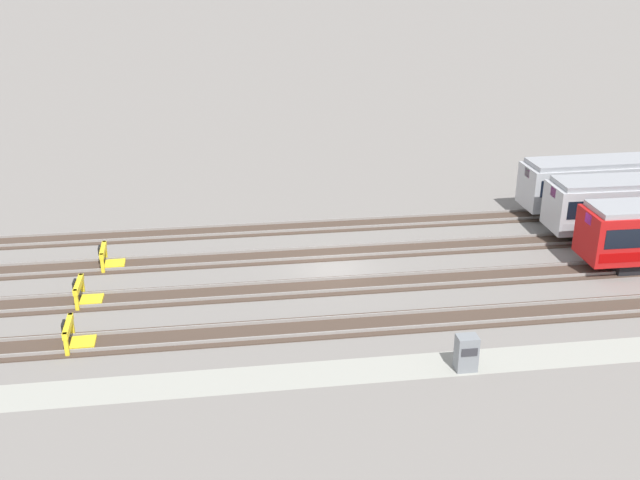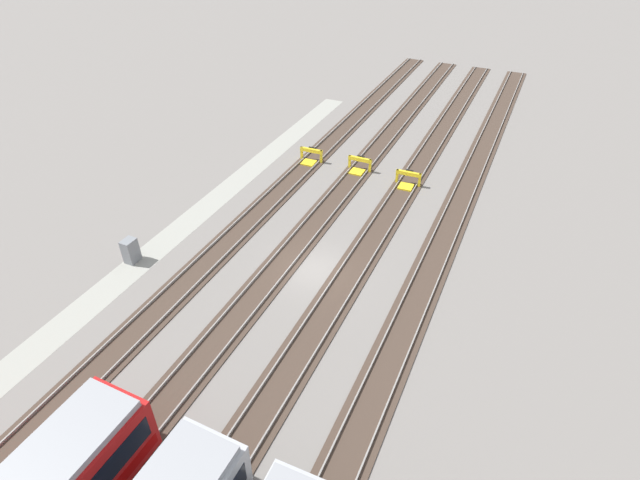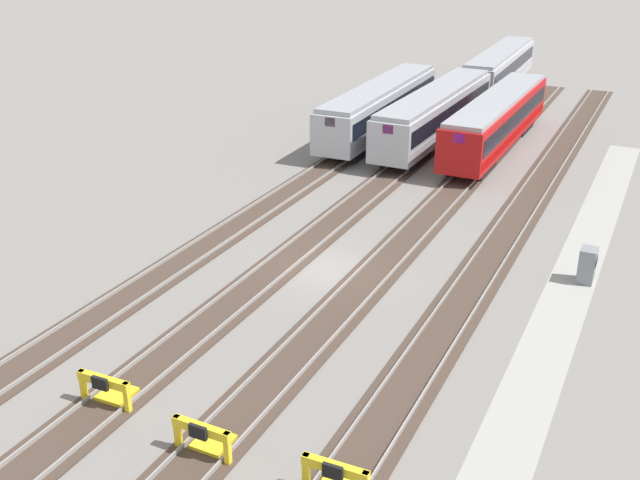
{
  "view_description": "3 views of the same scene",
  "coord_description": "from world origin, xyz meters",
  "px_view_note": "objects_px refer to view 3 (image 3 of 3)",
  "views": [
    {
      "loc": [
        -5.99,
        -37.12,
        17.38
      ],
      "look_at": [
        -0.73,
        0.0,
        1.8
      ],
      "focal_mm": 42.0,
      "sensor_mm": 36.0,
      "label": 1
    },
    {
      "loc": [
        21.49,
        10.23,
        19.71
      ],
      "look_at": [
        -0.73,
        0.0,
        1.8
      ],
      "focal_mm": 28.0,
      "sensor_mm": 36.0,
      "label": 2
    },
    {
      "loc": [
        -27.99,
        -13.29,
        15.1
      ],
      "look_at": [
        -0.73,
        0.0,
        1.8
      ],
      "focal_mm": 42.0,
      "sensor_mm": 36.0,
      "label": 3
    }
  ],
  "objects_px": {
    "subway_car_front_row_leftmost": "(380,107)",
    "subway_car_front_row_right_inner": "(497,120)",
    "bumper_stop_near_inner_track": "(207,437)",
    "subway_car_front_row_centre": "(499,68)",
    "bumper_stop_nearest_track": "(338,476)",
    "subway_car_front_row_left_inner": "(436,113)",
    "electrical_cabinet": "(587,265)",
    "bumper_stop_middle_track": "(110,389)"
  },
  "relations": [
    {
      "from": "subway_car_front_row_leftmost",
      "to": "subway_car_front_row_right_inner",
      "type": "bearing_deg",
      "value": -90.0
    },
    {
      "from": "bumper_stop_near_inner_track",
      "to": "subway_car_front_row_leftmost",
      "type": "bearing_deg",
      "value": 13.62
    },
    {
      "from": "bumper_stop_near_inner_track",
      "to": "subway_car_front_row_centre",
      "type": "bearing_deg",
      "value": 4.56
    },
    {
      "from": "subway_car_front_row_right_inner",
      "to": "bumper_stop_nearest_track",
      "type": "height_order",
      "value": "subway_car_front_row_right_inner"
    },
    {
      "from": "subway_car_front_row_left_inner",
      "to": "bumper_stop_near_inner_track",
      "type": "xyz_separation_m",
      "value": [
        -35.51,
        -4.36,
        -1.53
      ]
    },
    {
      "from": "subway_car_front_row_leftmost",
      "to": "electrical_cabinet",
      "type": "height_order",
      "value": "subway_car_front_row_leftmost"
    },
    {
      "from": "subway_car_front_row_centre",
      "to": "bumper_stop_near_inner_track",
      "type": "height_order",
      "value": "subway_car_front_row_centre"
    },
    {
      "from": "subway_car_front_row_left_inner",
      "to": "bumper_stop_middle_track",
      "type": "xyz_separation_m",
      "value": [
        -34.84,
        -0.04,
        -1.53
      ]
    },
    {
      "from": "subway_car_front_row_left_inner",
      "to": "bumper_stop_nearest_track",
      "type": "xyz_separation_m",
      "value": [
        -35.32,
        -8.67,
        -1.53
      ]
    },
    {
      "from": "subway_car_front_row_right_inner",
      "to": "bumper_stop_nearest_track",
      "type": "bearing_deg",
      "value": -173.08
    },
    {
      "from": "subway_car_front_row_right_inner",
      "to": "bumper_stop_near_inner_track",
      "type": "distance_m",
      "value": 35.55
    },
    {
      "from": "subway_car_front_row_left_inner",
      "to": "electrical_cabinet",
      "type": "height_order",
      "value": "subway_car_front_row_left_inner"
    },
    {
      "from": "subway_car_front_row_leftmost",
      "to": "bumper_stop_near_inner_track",
      "type": "distance_m",
      "value": 36.57
    },
    {
      "from": "bumper_stop_nearest_track",
      "to": "electrical_cabinet",
      "type": "distance_m",
      "value": 17.37
    },
    {
      "from": "subway_car_front_row_centre",
      "to": "subway_car_front_row_leftmost",
      "type": "bearing_deg",
      "value": 167.09
    },
    {
      "from": "bumper_stop_middle_track",
      "to": "subway_car_front_row_leftmost",
      "type": "bearing_deg",
      "value": 7.0
    },
    {
      "from": "subway_car_front_row_leftmost",
      "to": "bumper_stop_near_inner_track",
      "type": "bearing_deg",
      "value": -166.38
    },
    {
      "from": "subway_car_front_row_leftmost",
      "to": "subway_car_front_row_centre",
      "type": "distance_m",
      "value": 19.17
    },
    {
      "from": "subway_car_front_row_centre",
      "to": "bumper_stop_nearest_track",
      "type": "height_order",
      "value": "subway_car_front_row_centre"
    },
    {
      "from": "subway_car_front_row_centre",
      "to": "subway_car_front_row_right_inner",
      "type": "height_order",
      "value": "same"
    },
    {
      "from": "subway_car_front_row_left_inner",
      "to": "electrical_cabinet",
      "type": "bearing_deg",
      "value": -144.81
    },
    {
      "from": "subway_car_front_row_leftmost",
      "to": "subway_car_front_row_left_inner",
      "type": "xyz_separation_m",
      "value": [
        -0.0,
        -4.24,
        0.0
      ]
    },
    {
      "from": "subway_car_front_row_leftmost",
      "to": "subway_car_front_row_centre",
      "type": "bearing_deg",
      "value": -12.91
    },
    {
      "from": "bumper_stop_nearest_track",
      "to": "bumper_stop_near_inner_track",
      "type": "height_order",
      "value": "same"
    },
    {
      "from": "subway_car_front_row_right_inner",
      "to": "bumper_stop_nearest_track",
      "type": "distance_m",
      "value": 35.61
    },
    {
      "from": "subway_car_front_row_left_inner",
      "to": "bumper_stop_near_inner_track",
      "type": "height_order",
      "value": "subway_car_front_row_left_inner"
    },
    {
      "from": "bumper_stop_nearest_track",
      "to": "bumper_stop_middle_track",
      "type": "height_order",
      "value": "same"
    },
    {
      "from": "subway_car_front_row_leftmost",
      "to": "bumper_stop_middle_track",
      "type": "bearing_deg",
      "value": -173.0
    },
    {
      "from": "subway_car_front_row_left_inner",
      "to": "subway_car_front_row_centre",
      "type": "relative_size",
      "value": 1.0
    },
    {
      "from": "electrical_cabinet",
      "to": "subway_car_front_row_leftmost",
      "type": "bearing_deg",
      "value": 43.05
    },
    {
      "from": "subway_car_front_row_leftmost",
      "to": "subway_car_front_row_centre",
      "type": "relative_size",
      "value": 1.0
    },
    {
      "from": "subway_car_front_row_left_inner",
      "to": "bumper_stop_nearest_track",
      "type": "relative_size",
      "value": 9.0
    },
    {
      "from": "bumper_stop_nearest_track",
      "to": "subway_car_front_row_leftmost",
      "type": "bearing_deg",
      "value": 20.08
    },
    {
      "from": "subway_car_front_row_centre",
      "to": "electrical_cabinet",
      "type": "distance_m",
      "value": 39.43
    },
    {
      "from": "subway_car_front_row_left_inner",
      "to": "subway_car_front_row_leftmost",
      "type": "bearing_deg",
      "value": 90.0
    },
    {
      "from": "subway_car_front_row_leftmost",
      "to": "subway_car_front_row_left_inner",
      "type": "distance_m",
      "value": 4.24
    },
    {
      "from": "subway_car_front_row_left_inner",
      "to": "subway_car_front_row_right_inner",
      "type": "height_order",
      "value": "same"
    },
    {
      "from": "bumper_stop_nearest_track",
      "to": "subway_car_front_row_centre",
      "type": "bearing_deg",
      "value": 9.08
    },
    {
      "from": "bumper_stop_nearest_track",
      "to": "subway_car_front_row_right_inner",
      "type": "bearing_deg",
      "value": 6.92
    },
    {
      "from": "subway_car_front_row_leftmost",
      "to": "bumper_stop_nearest_track",
      "type": "distance_m",
      "value": 37.63
    },
    {
      "from": "subway_car_front_row_centre",
      "to": "bumper_stop_near_inner_track",
      "type": "relative_size",
      "value": 9.02
    },
    {
      "from": "subway_car_front_row_left_inner",
      "to": "electrical_cabinet",
      "type": "xyz_separation_m",
      "value": [
        -18.52,
        -13.06,
        -1.24
      ]
    }
  ]
}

